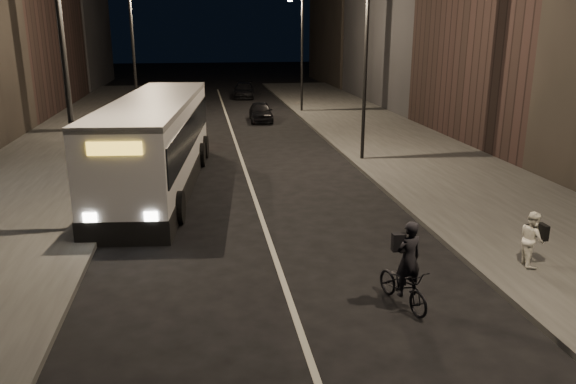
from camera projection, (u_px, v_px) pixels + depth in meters
name	position (u px, v px, depth m)	size (l,w,h in m)	color
ground	(281.00, 276.00, 14.35)	(180.00, 180.00, 0.00)	black
sidewalk_right	(405.00, 149.00, 28.86)	(7.00, 70.00, 0.16)	#353533
sidewalk_left	(60.00, 161.00, 26.33)	(7.00, 70.00, 0.16)	#353533
streetlight_right_mid	(360.00, 45.00, 25.00)	(1.20, 0.44, 8.12)	black
streetlight_right_far	(298.00, 38.00, 40.16)	(1.20, 0.44, 8.12)	black
streetlight_left_near	(74.00, 55.00, 15.83)	(1.20, 0.44, 8.12)	black
streetlight_left_far	(137.00, 40.00, 32.88)	(1.20, 0.44, 8.12)	black
city_bus	(157.00, 139.00, 21.96)	(4.06, 13.15, 3.49)	silver
cyclist_on_bicycle	(405.00, 278.00, 12.63)	(1.08, 1.93, 2.10)	black
pedestrian_woman	(532.00, 239.00, 14.46)	(0.71, 0.55, 1.46)	white
car_near	(261.00, 112.00, 37.80)	(1.49, 3.71, 1.26)	black
car_mid	(177.00, 102.00, 42.55)	(1.35, 3.87, 1.27)	#373739
car_far	(244.00, 90.00, 50.27)	(1.85, 4.54, 1.32)	black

